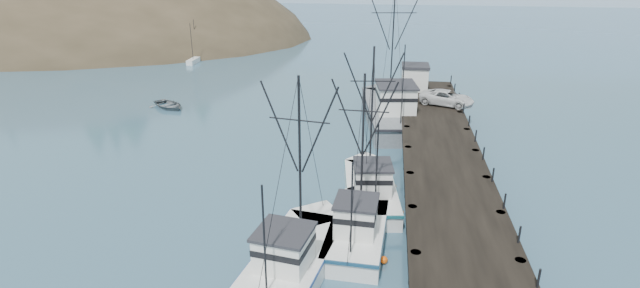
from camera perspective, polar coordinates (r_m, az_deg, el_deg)
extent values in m
plane|color=#2F536A|center=(28.73, -13.46, -14.60)|extent=(400.00, 400.00, 0.00)
cube|color=black|center=(40.54, 13.69, -0.81)|extent=(6.00, 44.00, 0.50)
cylinder|color=black|center=(27.39, 10.74, -13.77)|extent=(0.56, 0.56, 2.00)
cylinder|color=black|center=(28.23, 21.65, -13.89)|extent=(0.56, 0.56, 2.00)
cylinder|color=black|center=(31.62, 10.40, -8.60)|extent=(0.56, 0.56, 2.00)
cylinder|color=black|center=(32.35, 19.74, -8.87)|extent=(0.56, 0.56, 2.00)
cylinder|color=black|center=(36.05, 10.15, -4.67)|extent=(0.56, 0.56, 2.00)
cylinder|color=black|center=(36.70, 18.31, -4.99)|extent=(0.56, 0.56, 2.00)
cylinder|color=black|center=(40.62, 9.96, -1.61)|extent=(0.56, 0.56, 2.00)
cylinder|color=black|center=(41.19, 17.20, -1.95)|extent=(0.56, 0.56, 2.00)
cylinder|color=black|center=(45.27, 9.80, 0.82)|extent=(0.56, 0.56, 2.00)
cylinder|color=black|center=(45.78, 16.31, 0.49)|extent=(0.56, 0.56, 2.00)
cylinder|color=black|center=(49.99, 9.68, 2.80)|extent=(0.56, 0.56, 2.00)
cylinder|color=black|center=(50.46, 15.59, 2.48)|extent=(0.56, 0.56, 2.00)
cylinder|color=black|center=(54.76, 9.57, 4.43)|extent=(0.56, 0.56, 2.00)
cylinder|color=black|center=(55.19, 14.98, 4.13)|extent=(0.56, 0.56, 2.00)
cylinder|color=black|center=(59.57, 9.49, 5.80)|extent=(0.56, 0.56, 2.00)
cylinder|color=black|center=(59.96, 14.48, 5.52)|extent=(0.56, 0.56, 2.00)
ellipsoid|color=#382D1E|center=(129.33, -30.57, 8.27)|extent=(132.00, 78.00, 51.00)
ellipsoid|color=black|center=(134.89, -31.57, 10.25)|extent=(109.20, 62.40, 41.60)
cube|color=beige|center=(92.14, -23.66, 10.01)|extent=(4.00, 5.00, 2.80)
cube|color=beige|center=(98.65, -25.52, 10.37)|extent=(4.00, 5.00, 2.80)
cube|color=beige|center=(95.35, -19.74, 10.86)|extent=(4.00, 5.00, 2.80)
cube|color=white|center=(86.47, -13.93, 9.78)|extent=(1.00, 3.50, 0.90)
cylinder|color=black|center=(85.98, -14.10, 11.67)|extent=(0.08, 0.08, 6.00)
cube|color=white|center=(89.93, -28.90, 8.20)|extent=(1.00, 3.50, 0.90)
cylinder|color=black|center=(89.45, -29.23, 10.00)|extent=(0.08, 0.08, 6.00)
cube|color=white|center=(81.83, -14.28, 9.12)|extent=(1.00, 3.50, 0.90)
cylinder|color=black|center=(81.30, -14.46, 11.12)|extent=(0.08, 0.08, 6.00)
cube|color=white|center=(91.91, -27.82, 8.62)|extent=(1.00, 3.50, 0.90)
cylinder|color=black|center=(91.44, -28.14, 10.38)|extent=(0.08, 0.08, 6.00)
cube|color=white|center=(101.72, -22.80, 10.41)|extent=(1.00, 3.50, 0.90)
cylinder|color=black|center=(101.30, -23.03, 12.01)|extent=(0.08, 0.08, 6.00)
cube|color=white|center=(91.49, -22.38, 9.42)|extent=(1.00, 3.50, 0.90)
cylinder|color=black|center=(91.02, -22.64, 11.20)|extent=(0.08, 0.08, 6.00)
cube|color=white|center=(87.59, -16.61, 9.66)|extent=(1.00, 3.50, 0.90)
cylinder|color=black|center=(87.10, -16.81, 11.52)|extent=(0.08, 0.08, 6.00)
cube|color=white|center=(88.60, -22.66, 9.04)|extent=(1.00, 3.50, 0.90)
cylinder|color=black|center=(88.11, -22.93, 10.87)|extent=(0.08, 0.08, 6.00)
cube|color=white|center=(30.92, 4.30, -10.21)|extent=(3.74, 8.53, 1.60)
cube|color=white|center=(34.53, 5.18, -6.65)|extent=(3.26, 3.26, 1.60)
cube|color=navy|center=(30.56, 4.34, -9.09)|extent=(3.82, 8.75, 0.18)
cube|color=silver|center=(29.11, 4.13, -8.35)|extent=(2.42, 2.49, 1.90)
cube|color=#26262B|center=(28.62, 4.18, -6.56)|extent=(2.62, 2.71, 0.16)
cylinder|color=black|center=(29.73, 4.89, -0.29)|extent=(0.14, 0.14, 8.85)
cylinder|color=black|center=(26.42, 3.62, -7.39)|extent=(0.10, 0.10, 5.31)
cube|color=white|center=(28.18, -3.14, -13.63)|extent=(5.17, 9.63, 1.60)
cube|color=white|center=(31.81, -0.22, -9.16)|extent=(3.63, 3.63, 1.60)
cube|color=navy|center=(27.79, -3.17, -12.45)|extent=(5.28, 9.87, 0.18)
cube|color=silver|center=(26.30, -4.13, -11.88)|extent=(2.97, 2.97, 1.90)
cube|color=#26262B|center=(25.75, -4.19, -9.96)|extent=(3.23, 3.24, 0.16)
cylinder|color=black|center=(26.63, -2.31, -2.13)|extent=(0.14, 0.14, 9.48)
cylinder|color=black|center=(23.47, -6.38, -10.94)|extent=(0.10, 0.10, 5.69)
cube|color=white|center=(35.63, 5.77, -5.74)|extent=(4.43, 9.16, 1.60)
cube|color=white|center=(39.60, 5.27, -2.85)|extent=(3.37, 3.37, 1.60)
cube|color=#17545E|center=(35.32, 5.81, -4.73)|extent=(4.53, 9.39, 0.18)
cube|color=silver|center=(33.85, 6.03, -3.97)|extent=(2.66, 2.75, 1.90)
cube|color=#26262B|center=(33.43, 6.09, -2.37)|extent=(2.89, 3.00, 0.16)
cylinder|color=black|center=(34.79, 5.93, 3.40)|extent=(0.14, 0.14, 9.42)
cylinder|color=black|center=(31.03, 6.50, -2.61)|extent=(0.10, 0.10, 5.65)
cube|color=slate|center=(51.65, 8.21, 3.19)|extent=(6.89, 14.92, 2.20)
cube|color=slate|center=(58.46, 7.28, 5.37)|extent=(4.95, 4.95, 2.20)
cube|color=black|center=(51.35, 8.27, 4.25)|extent=(7.04, 15.30, 0.18)
cube|color=silver|center=(49.21, 8.64, 5.18)|extent=(4.01, 4.49, 2.60)
cube|color=#26262B|center=(48.85, 8.72, 6.74)|extent=(4.35, 4.90, 0.16)
cylinder|color=black|center=(52.10, 8.29, 11.36)|extent=(0.14, 0.14, 11.93)
cylinder|color=black|center=(45.10, 9.45, 6.67)|extent=(0.10, 0.10, 7.16)
cube|color=silver|center=(57.13, 10.77, 7.39)|extent=(2.80, 3.00, 2.50)
cube|color=#26262B|center=(56.82, 10.86, 8.76)|extent=(3.00, 3.20, 0.30)
imported|color=silver|center=(51.88, 14.29, 5.13)|extent=(5.89, 4.23, 1.49)
imported|color=slate|center=(58.93, -16.87, 3.99)|extent=(5.76, 5.50, 0.97)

